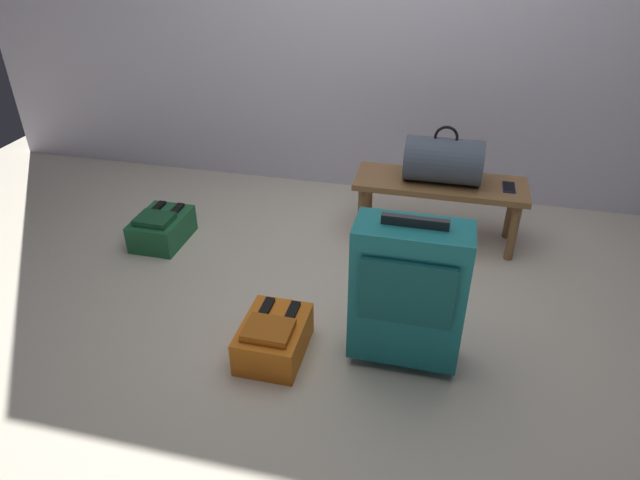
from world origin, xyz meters
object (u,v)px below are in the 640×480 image
(bench, at_px, (439,190))
(suitcase_upright_teal, at_px, (408,292))
(duffel_bag_slate, at_px, (443,160))
(cell_phone, at_px, (509,187))
(backpack_green, at_px, (162,228))
(backpack_orange, at_px, (274,337))

(bench, bearing_deg, suitcase_upright_teal, -93.84)
(duffel_bag_slate, height_order, cell_phone, duffel_bag_slate)
(bench, bearing_deg, backpack_green, -165.31)
(bench, bearing_deg, backpack_orange, -118.08)
(duffel_bag_slate, relative_size, suitcase_upright_teal, 0.60)
(bench, relative_size, duffel_bag_slate, 2.27)
(cell_phone, xyz_separation_m, suitcase_upright_teal, (-0.46, -1.12, -0.02))
(suitcase_upright_teal, relative_size, backpack_orange, 1.93)
(backpack_orange, bearing_deg, duffel_bag_slate, 61.88)
(backpack_orange, bearing_deg, backpack_green, 140.72)
(cell_phone, bearing_deg, bench, 179.78)
(bench, bearing_deg, duffel_bag_slate, 0.00)
(cell_phone, bearing_deg, backpack_orange, -130.34)
(backpack_green, xyz_separation_m, backpack_orange, (0.97, -0.80, 0.00))
(duffel_bag_slate, height_order, backpack_green, duffel_bag_slate)
(bench, relative_size, suitcase_upright_teal, 1.36)
(suitcase_upright_teal, distance_m, backpack_orange, 0.65)
(suitcase_upright_teal, xyz_separation_m, backpack_orange, (-0.58, -0.10, -0.28))
(suitcase_upright_teal, xyz_separation_m, backpack_green, (-1.55, 0.69, -0.28))
(cell_phone, relative_size, backpack_orange, 0.38)
(bench, xyz_separation_m, suitcase_upright_teal, (-0.08, -1.12, 0.04))
(backpack_green, bearing_deg, bench, 14.69)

